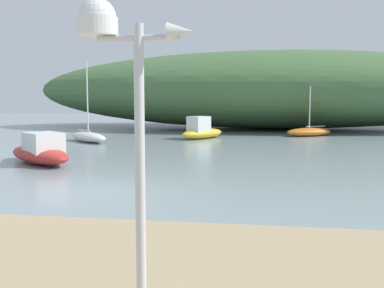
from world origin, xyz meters
TOP-DOWN VIEW (x-y plane):
  - ground_plane at (0.00, 0.00)m, footprint 120.00×120.00m
  - distant_hill at (5.20, 27.46)m, footprint 41.96×15.76m
  - mast_structure at (2.44, -6.77)m, footprint 1.37×0.48m
  - sailboat_off_point at (-5.99, 13.24)m, footprint 3.72×3.68m
  - motorboat_west_reach at (-4.50, 4.57)m, footprint 4.22×3.87m
  - motorboat_outer_mooring at (0.42, 16.41)m, footprint 3.03×3.86m
  - sailboat_far_left at (7.54, 19.46)m, footprint 3.70×2.99m

SIDE VIEW (x-z plane):
  - ground_plane at x=0.00m, z-range 0.00..0.00m
  - sailboat_far_left at x=7.54m, z-range -1.43..2.03m
  - sailboat_off_point at x=-5.99m, z-range -2.06..2.69m
  - motorboat_west_reach at x=-4.50m, z-range -0.16..1.11m
  - motorboat_outer_mooring at x=0.42m, z-range -0.21..1.24m
  - mast_structure at x=2.44m, z-range 1.31..4.86m
  - distant_hill at x=5.20m, z-range 0.00..6.67m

